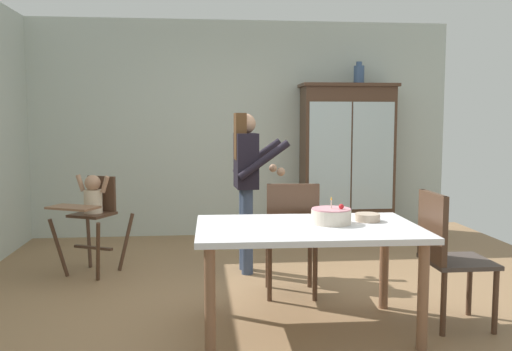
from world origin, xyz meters
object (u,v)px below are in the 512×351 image
at_px(ceramic_vase, 359,74).
at_px(dining_table, 308,238).
at_px(high_chair_with_toddler, 92,206).
at_px(adult_person, 247,172).
at_px(china_cabinet, 347,160).
at_px(dining_chair_right_end, 445,249).
at_px(serving_bowl, 368,217).
at_px(birthday_cake, 331,216).
at_px(dining_chair_far_side, 292,231).

relative_size(ceramic_vase, dining_table, 0.17).
distance_m(ceramic_vase, high_chair_with_toddler, 3.60).
height_order(adult_person, dining_table, adult_person).
distance_m(china_cabinet, dining_chair_right_end, 3.11).
height_order(serving_bowl, dining_chair_right_end, dining_chair_right_end).
bearing_deg(high_chair_with_toddler, adult_person, 23.48).
distance_m(high_chair_with_toddler, dining_chair_right_end, 3.19).
relative_size(adult_person, dining_chair_right_end, 1.59).
bearing_deg(high_chair_with_toddler, china_cabinet, 53.58).
distance_m(china_cabinet, adult_person, 2.07).
distance_m(ceramic_vase, adult_person, 2.41).
xyz_separation_m(dining_table, dining_chair_right_end, (0.98, -0.02, -0.09)).
relative_size(adult_person, birthday_cake, 5.47).
bearing_deg(birthday_cake, serving_bowl, 13.21).
height_order(china_cabinet, dining_chair_far_side, china_cabinet).
relative_size(dining_chair_far_side, dining_chair_right_end, 1.00).
xyz_separation_m(ceramic_vase, dining_table, (-1.23, -3.06, -1.38)).
bearing_deg(high_chair_with_toddler, ceramic_vase, 52.58).
bearing_deg(ceramic_vase, high_chair_with_toddler, -154.08).
relative_size(china_cabinet, birthday_cake, 6.82).
distance_m(china_cabinet, dining_table, 3.27).
xyz_separation_m(serving_bowl, dining_chair_right_end, (0.52, -0.15, -0.21)).
bearing_deg(serving_bowl, birthday_cake, -166.79).
bearing_deg(dining_chair_right_end, china_cabinet, -1.98).
bearing_deg(dining_chair_far_side, dining_table, 94.19).
height_order(china_cabinet, high_chair_with_toddler, china_cabinet).
bearing_deg(china_cabinet, ceramic_vase, 1.57).
distance_m(serving_bowl, dining_chair_far_side, 0.77).
relative_size(ceramic_vase, adult_person, 0.18).
xyz_separation_m(ceramic_vase, adult_person, (-1.53, -1.53, -1.06)).
relative_size(china_cabinet, high_chair_with_toddler, 2.01).
bearing_deg(adult_person, serving_bowl, -154.79).
bearing_deg(ceramic_vase, dining_table, -111.95).
relative_size(serving_bowl, dining_chair_right_end, 0.19).
bearing_deg(dining_table, adult_person, 100.80).
distance_m(dining_table, birthday_cake, 0.24).
height_order(high_chair_with_toddler, birthday_cake, high_chair_with_toddler).
xyz_separation_m(ceramic_vase, birthday_cake, (-1.06, -3.01, -1.23)).
relative_size(ceramic_vase, high_chair_with_toddler, 0.28).
xyz_separation_m(china_cabinet, serving_bowl, (-0.64, -2.93, -0.19)).
bearing_deg(dining_chair_far_side, birthday_cake, 109.63).
bearing_deg(adult_person, dining_table, -172.21).
bearing_deg(dining_chair_right_end, adult_person, 39.57).
height_order(ceramic_vase, serving_bowl, ceramic_vase).
distance_m(dining_table, serving_bowl, 0.49).
distance_m(china_cabinet, ceramic_vase, 1.08).
height_order(ceramic_vase, high_chair_with_toddler, ceramic_vase).
distance_m(adult_person, dining_chair_far_side, 0.97).
height_order(china_cabinet, adult_person, china_cabinet).
relative_size(ceramic_vase, birthday_cake, 0.96).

